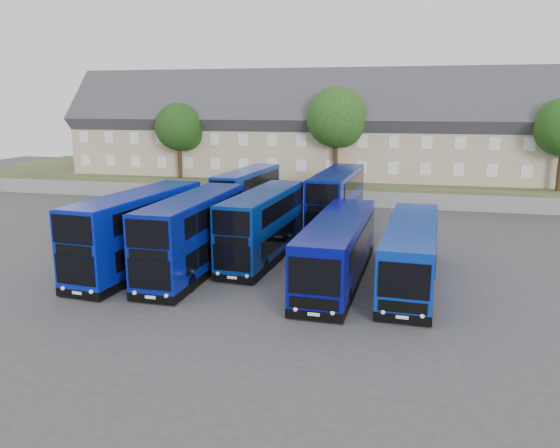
{
  "coord_description": "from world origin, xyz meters",
  "views": [
    {
      "loc": [
        8.73,
        -27.41,
        9.69
      ],
      "look_at": [
        1.16,
        5.22,
        2.2
      ],
      "focal_mm": 35.0,
      "sensor_mm": 36.0,
      "label": 1
    }
  ],
  "objects_px": {
    "dd_front_mid": "(194,236)",
    "tree_west": "(180,129)",
    "coach_east_a": "(338,250)",
    "tree_mid": "(338,120)",
    "dd_front_left": "(138,233)"
  },
  "relations": [
    {
      "from": "dd_front_mid",
      "to": "tree_mid",
      "type": "height_order",
      "value": "tree_mid"
    },
    {
      "from": "tree_west",
      "to": "dd_front_mid",
      "type": "bearing_deg",
      "value": -65.59
    },
    {
      "from": "dd_front_mid",
      "to": "coach_east_a",
      "type": "xyz_separation_m",
      "value": [
        8.28,
        0.44,
        -0.46
      ]
    },
    {
      "from": "dd_front_left",
      "to": "coach_east_a",
      "type": "distance_m",
      "value": 11.73
    },
    {
      "from": "tree_mid",
      "to": "tree_west",
      "type": "bearing_deg",
      "value": -178.21
    },
    {
      "from": "dd_front_mid",
      "to": "tree_west",
      "type": "bearing_deg",
      "value": 115.72
    },
    {
      "from": "dd_front_left",
      "to": "coach_east_a",
      "type": "bearing_deg",
      "value": 8.5
    },
    {
      "from": "dd_front_mid",
      "to": "tree_mid",
      "type": "bearing_deg",
      "value": 79.41
    },
    {
      "from": "coach_east_a",
      "to": "tree_west",
      "type": "bearing_deg",
      "value": 131.6
    },
    {
      "from": "dd_front_left",
      "to": "dd_front_mid",
      "type": "distance_m",
      "value": 3.43
    },
    {
      "from": "coach_east_a",
      "to": "tree_mid",
      "type": "relative_size",
      "value": 1.4
    },
    {
      "from": "dd_front_left",
      "to": "dd_front_mid",
      "type": "relative_size",
      "value": 1.03
    },
    {
      "from": "tree_west",
      "to": "tree_mid",
      "type": "height_order",
      "value": "tree_mid"
    },
    {
      "from": "dd_front_left",
      "to": "coach_east_a",
      "type": "relative_size",
      "value": 0.9
    },
    {
      "from": "dd_front_left",
      "to": "tree_mid",
      "type": "bearing_deg",
      "value": 76.32
    }
  ]
}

